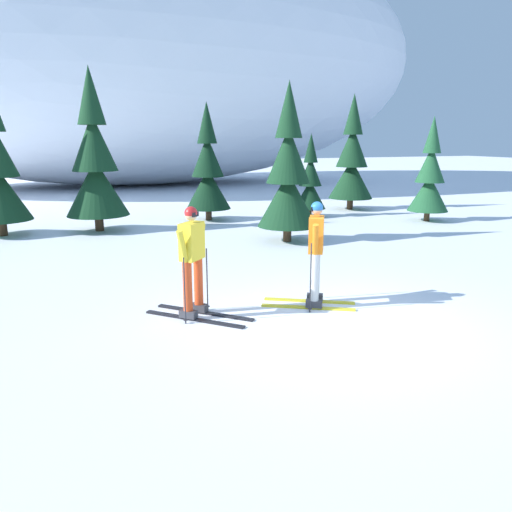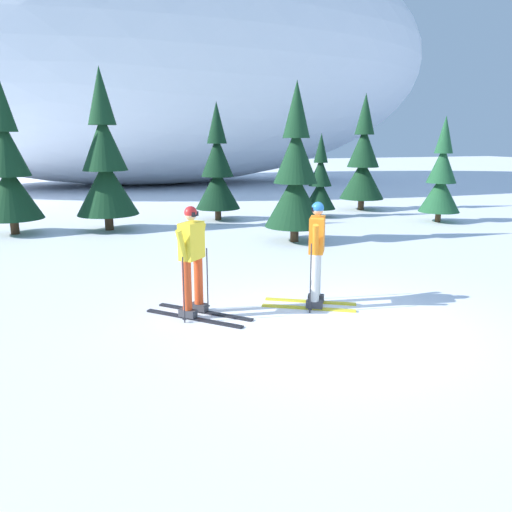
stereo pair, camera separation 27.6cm
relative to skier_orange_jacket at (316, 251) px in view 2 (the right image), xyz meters
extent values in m
plane|color=white|center=(-0.03, -1.00, -0.97)|extent=(120.00, 120.00, 0.00)
cube|color=gold|center=(-0.17, -0.11, -0.96)|extent=(1.44, 0.89, 0.03)
cube|color=gold|center=(0.01, 0.20, -0.96)|extent=(1.44, 0.89, 0.03)
cube|color=#38383D|center=(-0.08, -0.16, -0.88)|extent=(0.31, 0.26, 0.12)
cube|color=#38383D|center=(0.10, 0.15, -0.88)|extent=(0.31, 0.26, 0.12)
cylinder|color=silver|center=(-0.08, -0.16, -0.42)|extent=(0.15, 0.15, 0.81)
cylinder|color=silver|center=(0.10, 0.15, -0.42)|extent=(0.15, 0.15, 0.81)
cube|color=orange|center=(0.01, 0.00, 0.29)|extent=(0.44, 0.51, 0.60)
cylinder|color=orange|center=(-0.13, -0.24, 0.24)|extent=(0.22, 0.29, 0.58)
cylinder|color=orange|center=(0.15, 0.24, 0.24)|extent=(0.22, 0.29, 0.58)
sphere|color=tan|center=(0.01, 0.00, 0.71)|extent=(0.19, 0.19, 0.19)
sphere|color=#2366B2|center=(0.01, 0.00, 0.74)|extent=(0.21, 0.21, 0.21)
cube|color=black|center=(-0.06, 0.04, 0.72)|extent=(0.11, 0.15, 0.07)
cylinder|color=#2D2D33|center=(-0.23, -0.29, -0.38)|extent=(0.02, 0.02, 1.19)
cylinder|color=#2D2D33|center=(-0.23, -0.29, -0.91)|extent=(0.07, 0.07, 0.01)
cylinder|color=#2D2D33|center=(0.14, 0.34, -0.38)|extent=(0.02, 0.02, 1.19)
cylinder|color=#2D2D33|center=(0.14, 0.34, -0.91)|extent=(0.07, 0.07, 0.01)
cube|color=black|center=(-1.90, 0.28, -0.96)|extent=(1.34, 1.33, 0.03)
cube|color=black|center=(-2.14, 0.04, -0.96)|extent=(1.34, 1.33, 0.03)
cube|color=#38383D|center=(-1.97, 0.35, -0.88)|extent=(0.30, 0.30, 0.12)
cube|color=#38383D|center=(-2.21, 0.11, -0.88)|extent=(0.30, 0.30, 0.12)
cylinder|color=#DB471E|center=(-1.97, 0.35, -0.42)|extent=(0.15, 0.15, 0.81)
cylinder|color=#DB471E|center=(-2.21, 0.11, -0.42)|extent=(0.15, 0.15, 0.81)
cube|color=yellow|center=(-2.09, 0.23, 0.28)|extent=(0.47, 0.48, 0.60)
cylinder|color=yellow|center=(-1.90, 0.42, 0.23)|extent=(0.26, 0.27, 0.58)
cylinder|color=yellow|center=(-2.28, 0.04, 0.23)|extent=(0.26, 0.27, 0.58)
sphere|color=beige|center=(-2.09, 0.23, 0.71)|extent=(0.19, 0.19, 0.19)
sphere|color=red|center=(-2.09, 0.23, 0.74)|extent=(0.21, 0.21, 0.21)
cube|color=black|center=(-2.03, 0.18, 0.72)|extent=(0.13, 0.13, 0.07)
cylinder|color=#2D2D33|center=(-1.80, 0.44, -0.44)|extent=(0.02, 0.02, 1.07)
cylinder|color=#2D2D33|center=(-1.80, 0.44, -0.91)|extent=(0.07, 0.07, 0.01)
cylinder|color=#2D2D33|center=(-2.30, -0.06, -0.44)|extent=(0.02, 0.02, 1.07)
cylinder|color=#2D2D33|center=(-2.30, -0.06, -0.91)|extent=(0.07, 0.07, 0.01)
cylinder|color=#47301E|center=(-5.73, 9.08, -0.66)|extent=(0.25, 0.25, 0.63)
cone|color=#14381E|center=(-5.73, 9.08, 0.30)|extent=(1.79, 1.79, 1.60)
cone|color=#14381E|center=(-5.73, 9.08, 1.58)|extent=(1.29, 1.29, 1.60)
cone|color=#14381E|center=(-5.73, 9.08, 2.86)|extent=(0.79, 0.79, 1.60)
cylinder|color=#47301E|center=(-2.97, 8.86, -0.64)|extent=(0.27, 0.27, 0.67)
cone|color=#14381E|center=(-2.97, 8.86, 0.38)|extent=(1.92, 1.92, 1.72)
cone|color=#14381E|center=(-2.97, 8.86, 1.76)|extent=(1.38, 1.38, 1.72)
cone|color=#14381E|center=(-2.97, 8.86, 3.13)|extent=(0.84, 0.84, 1.72)
cylinder|color=#47301E|center=(0.83, 9.68, -0.70)|extent=(0.22, 0.22, 0.55)
cone|color=black|center=(0.83, 9.68, 0.14)|extent=(1.58, 1.58, 1.41)
cone|color=black|center=(0.83, 9.68, 1.27)|extent=(1.14, 1.14, 1.41)
cone|color=black|center=(0.83, 9.68, 2.41)|extent=(0.69, 0.69, 1.41)
cylinder|color=#47301E|center=(1.88, 5.23, -0.68)|extent=(0.24, 0.24, 0.59)
cone|color=#14381E|center=(1.88, 5.23, 0.22)|extent=(1.68, 1.68, 1.51)
cone|color=#14381E|center=(1.88, 5.23, 1.43)|extent=(1.21, 1.21, 1.51)
cone|color=#14381E|center=(1.88, 5.23, 2.63)|extent=(0.74, 0.74, 1.51)
cylinder|color=#47301E|center=(4.55, 9.10, -0.77)|extent=(0.16, 0.16, 0.41)
cone|color=black|center=(4.55, 9.10, -0.14)|extent=(1.18, 1.18, 1.05)
cone|color=black|center=(4.55, 9.10, 0.70)|extent=(0.85, 0.85, 1.05)
cone|color=black|center=(4.55, 9.10, 1.54)|extent=(0.52, 0.52, 1.05)
cylinder|color=#47301E|center=(7.01, 10.27, -0.66)|extent=(0.25, 0.25, 0.62)
cone|color=#14381E|center=(7.01, 10.27, 0.28)|extent=(1.77, 1.77, 1.58)
cone|color=#14381E|center=(7.01, 10.27, 1.54)|extent=(1.27, 1.27, 1.58)
cone|color=#14381E|center=(7.01, 10.27, 2.81)|extent=(0.78, 0.78, 1.58)
cylinder|color=#47301E|center=(7.97, 6.71, -0.73)|extent=(0.19, 0.19, 0.49)
cone|color=#1E512D|center=(7.97, 6.71, 0.01)|extent=(1.39, 1.39, 1.25)
cone|color=#1E512D|center=(7.97, 6.71, 1.01)|extent=(1.00, 1.00, 1.25)
cone|color=#1E512D|center=(7.97, 6.71, 2.00)|extent=(0.61, 0.61, 1.25)
ellipsoid|color=white|center=(0.31, 24.90, 7.00)|extent=(37.34, 19.40, 15.94)
camera|label=1|loc=(-3.91, -7.35, 1.87)|focal=34.87mm
camera|label=2|loc=(-3.66, -7.44, 1.87)|focal=34.87mm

